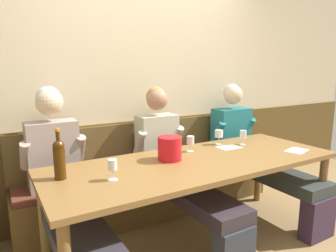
{
  "coord_description": "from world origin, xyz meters",
  "views": [
    {
      "loc": [
        -1.41,
        -1.81,
        1.5
      ],
      "look_at": [
        -0.08,
        0.44,
        0.99
      ],
      "focal_mm": 32.61,
      "sensor_mm": 36.0,
      "label": 1
    }
  ],
  "objects": [
    {
      "name": "tasting_sheet_right_guest",
      "position": [
        0.95,
        -0.11,
        0.76
      ],
      "size": [
        0.24,
        0.2,
        0.0
      ],
      "primitive_type": "cube",
      "rotation": [
        0.0,
        0.0,
        0.27
      ],
      "color": "white",
      "rests_on": "dining_table"
    },
    {
      "name": "person_center_right_seat",
      "position": [
        -0.98,
        0.46,
        0.66
      ],
      "size": [
        0.51,
        1.34,
        1.35
      ],
      "color": "#352542",
      "rests_on": "ground"
    },
    {
      "name": "ice_bucket",
      "position": [
        -0.19,
        0.23,
        0.86
      ],
      "size": [
        0.19,
        0.19,
        0.19
      ],
      "primitive_type": "cylinder",
      "color": "red",
      "rests_on": "dining_table"
    },
    {
      "name": "dining_table",
      "position": [
        0.0,
        0.11,
        0.69
      ],
      "size": [
        2.41,
        0.9,
        0.76
      ],
      "color": "brown",
      "rests_on": "ground"
    },
    {
      "name": "room_wall_back",
      "position": [
        0.0,
        1.09,
        1.4
      ],
      "size": [
        6.8,
        0.08,
        2.8
      ],
      "primitive_type": "cube",
      "color": "beige",
      "rests_on": "ground"
    },
    {
      "name": "wine_glass_mid_right",
      "position": [
        0.48,
        0.42,
        0.86
      ],
      "size": [
        0.08,
        0.08,
        0.14
      ],
      "color": "silver",
      "rests_on": "dining_table"
    },
    {
      "name": "wood_wainscot_panel",
      "position": [
        0.0,
        1.04,
        0.48
      ],
      "size": [
        6.8,
        0.03,
        0.95
      ],
      "primitive_type": "cube",
      "color": "brown",
      "rests_on": "ground"
    },
    {
      "name": "wine_bottle_clear_water",
      "position": [
        -1.04,
        0.24,
        0.91
      ],
      "size": [
        0.08,
        0.08,
        0.35
      ],
      "color": "#442507",
      "rests_on": "dining_table"
    },
    {
      "name": "wine_glass_near_bucket",
      "position": [
        0.67,
        0.29,
        0.85
      ],
      "size": [
        0.06,
        0.06,
        0.14
      ],
      "color": "silver",
      "rests_on": "dining_table"
    },
    {
      "name": "wine_glass_right_end",
      "position": [
        0.1,
        0.35,
        0.86
      ],
      "size": [
        0.07,
        0.07,
        0.14
      ],
      "color": "silver",
      "rests_on": "dining_table"
    },
    {
      "name": "wall_bench",
      "position": [
        0.0,
        0.83,
        0.28
      ],
      "size": [
        2.71,
        0.42,
        0.94
      ],
      "color": "brown",
      "rests_on": "ground"
    },
    {
      "name": "person_right_seat",
      "position": [
        0.01,
        0.45,
        0.64
      ],
      "size": [
        0.5,
        1.33,
        1.31
      ],
      "color": "#2F3540",
      "rests_on": "ground"
    },
    {
      "name": "wine_glass_by_bottle",
      "position": [
        -0.74,
        0.04,
        0.86
      ],
      "size": [
        0.07,
        0.07,
        0.14
      ],
      "color": "silver",
      "rests_on": "dining_table"
    },
    {
      "name": "tasting_sheet_left_guest",
      "position": [
        0.5,
        0.28,
        0.76
      ],
      "size": [
        0.21,
        0.16,
        0.0
      ],
      "primitive_type": "cube",
      "rotation": [
        0.0,
        0.0,
        -0.03
      ],
      "color": "white",
      "rests_on": "dining_table"
    },
    {
      "name": "person_center_left_seat",
      "position": [
        1.0,
        0.45,
        0.63
      ],
      "size": [
        0.54,
        1.33,
        1.31
      ],
      "color": "#37263D",
      "rests_on": "ground"
    }
  ]
}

